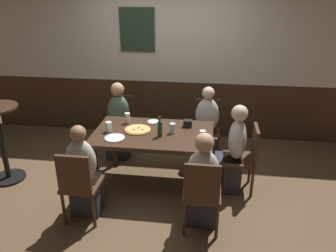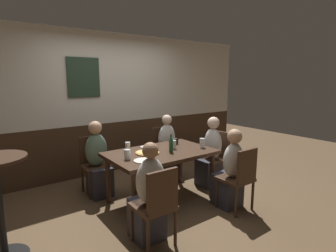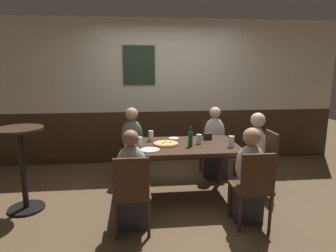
{
  "view_description": "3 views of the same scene",
  "coord_description": "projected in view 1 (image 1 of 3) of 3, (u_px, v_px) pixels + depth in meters",
  "views": [
    {
      "loc": [
        0.71,
        -3.85,
        2.51
      ],
      "look_at": [
        0.2,
        -0.05,
        0.86
      ],
      "focal_mm": 36.26,
      "sensor_mm": 36.0,
      "label": 1
    },
    {
      "loc": [
        -2.08,
        -3.02,
        1.76
      ],
      "look_at": [
        0.09,
        -0.05,
        1.11
      ],
      "focal_mm": 28.37,
      "sensor_mm": 36.0,
      "label": 2
    },
    {
      "loc": [
        -0.61,
        -3.86,
        1.78
      ],
      "look_at": [
        -0.16,
        0.15,
        0.97
      ],
      "focal_mm": 32.09,
      "sensor_mm": 36.0,
      "label": 3
    }
  ],
  "objects": [
    {
      "name": "ground_plane",
      "position": [
        154.0,
        182.0,
        4.58
      ],
      "size": [
        12.0,
        12.0,
        0.0
      ],
      "primitive_type": "plane",
      "color": "brown"
    },
    {
      "name": "dining_table",
      "position": [
        153.0,
        138.0,
        4.32
      ],
      "size": [
        1.51,
        0.94,
        0.74
      ],
      "color": "#382316",
      "rests_on": "ground_plane"
    },
    {
      "name": "plate_white_small",
      "position": [
        153.0,
        122.0,
        4.59
      ],
      "size": [
        0.15,
        0.15,
        0.01
      ],
      "primitive_type": "cylinder",
      "color": "white",
      "rests_on": "dining_table"
    },
    {
      "name": "chair_head_east",
      "position": [
        245.0,
        155.0,
        4.24
      ],
      "size": [
        0.4,
        0.4,
        0.88
      ],
      "color": "#422B1C",
      "rests_on": "ground_plane"
    },
    {
      "name": "chair_right_near",
      "position": [
        202.0,
        192.0,
        3.5
      ],
      "size": [
        0.4,
        0.4,
        0.88
      ],
      "color": "#422B1C",
      "rests_on": "ground_plane"
    },
    {
      "name": "person_right_near",
      "position": [
        202.0,
        186.0,
        3.66
      ],
      "size": [
        0.34,
        0.37,
        1.11
      ],
      "color": "#2D2D38",
      "rests_on": "ground_plane"
    },
    {
      "name": "plate_white_large",
      "position": [
        115.0,
        138.0,
        4.12
      ],
      "size": [
        0.25,
        0.25,
        0.01
      ],
      "primitive_type": "cylinder",
      "color": "white",
      "rests_on": "dining_table"
    },
    {
      "name": "chair_left_far",
      "position": [
        121.0,
        121.0,
        5.27
      ],
      "size": [
        0.4,
        0.4,
        0.88
      ],
      "color": "#422B1C",
      "rests_on": "ground_plane"
    },
    {
      "name": "person_right_far",
      "position": [
        206.0,
        131.0,
        4.97
      ],
      "size": [
        0.34,
        0.37,
        1.13
      ],
      "color": "#2D2D38",
      "rests_on": "ground_plane"
    },
    {
      "name": "tumbler_short",
      "position": [
        128.0,
        118.0,
        4.55
      ],
      "size": [
        0.07,
        0.07,
        0.14
      ],
      "color": "silver",
      "rests_on": "dining_table"
    },
    {
      "name": "side_bar_table",
      "position": [
        1.0,
        138.0,
        4.42
      ],
      "size": [
        0.56,
        0.56,
        1.05
      ],
      "color": "black",
      "rests_on": "ground_plane"
    },
    {
      "name": "person_left_far",
      "position": [
        119.0,
        126.0,
        5.13
      ],
      "size": [
        0.34,
        0.37,
        1.15
      ],
      "color": "#2D2D38",
      "rests_on": "ground_plane"
    },
    {
      "name": "pizza",
      "position": [
        138.0,
        130.0,
        4.34
      ],
      "size": [
        0.33,
        0.33,
        0.03
      ],
      "color": "tan",
      "rests_on": "dining_table"
    },
    {
      "name": "chair_left_near",
      "position": [
        79.0,
        183.0,
        3.66
      ],
      "size": [
        0.4,
        0.4,
        0.88
      ],
      "color": "#422B1C",
      "rests_on": "ground_plane"
    },
    {
      "name": "condiment_caddy",
      "position": [
        188.0,
        123.0,
        4.44
      ],
      "size": [
        0.11,
        0.09,
        0.09
      ],
      "primitive_type": "cube",
      "color": "black",
      "rests_on": "dining_table"
    },
    {
      "name": "beer_glass_half",
      "position": [
        173.0,
        129.0,
        4.25
      ],
      "size": [
        0.07,
        0.07,
        0.13
      ],
      "color": "silver",
      "rests_on": "dining_table"
    },
    {
      "name": "wall_back",
      "position": [
        170.0,
        60.0,
        5.57
      ],
      "size": [
        6.4,
        0.13,
        2.6
      ],
      "color": "#3D2819",
      "rests_on": "ground_plane"
    },
    {
      "name": "person_left_near",
      "position": [
        85.0,
        177.0,
        3.82
      ],
      "size": [
        0.34,
        0.37,
        1.12
      ],
      "color": "#2D2D38",
      "rests_on": "ground_plane"
    },
    {
      "name": "beer_bottle_green",
      "position": [
        160.0,
        129.0,
        4.14
      ],
      "size": [
        0.06,
        0.06,
        0.26
      ],
      "color": "#194723",
      "rests_on": "dining_table"
    },
    {
      "name": "tumbler_water",
      "position": [
        202.0,
        137.0,
        4.01
      ],
      "size": [
        0.08,
        0.08,
        0.14
      ],
      "color": "silver",
      "rests_on": "dining_table"
    },
    {
      "name": "chair_right_far",
      "position": [
        207.0,
        125.0,
        5.11
      ],
      "size": [
        0.4,
        0.4,
        0.88
      ],
      "color": "#422B1C",
      "rests_on": "ground_plane"
    },
    {
      "name": "person_head_east",
      "position": [
        232.0,
        155.0,
        4.27
      ],
      "size": [
        0.37,
        0.34,
        1.15
      ],
      "color": "#2D2D38",
      "rests_on": "ground_plane"
    },
    {
      "name": "pint_glass_pale",
      "position": [
        109.0,
        127.0,
        4.29
      ],
      "size": [
        0.08,
        0.08,
        0.13
      ],
      "color": "silver",
      "rests_on": "dining_table"
    }
  ]
}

